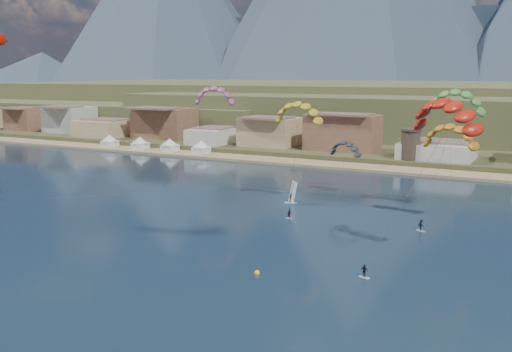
# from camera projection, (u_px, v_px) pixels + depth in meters

# --- Properties ---
(ground) EXTENTS (2400.00, 2400.00, 0.00)m
(ground) POSITION_uv_depth(u_px,v_px,m) (122.00, 310.00, 64.61)
(ground) COLOR black
(ground) RESTS_ON ground
(beach) EXTENTS (2200.00, 12.00, 0.90)m
(beach) POSITION_uv_depth(u_px,v_px,m) (384.00, 169.00, 157.06)
(beach) COLOR #A1875C
(beach) RESTS_ON ground
(town) EXTENTS (400.00, 24.00, 12.00)m
(town) POSITION_uv_depth(u_px,v_px,m) (275.00, 128.00, 187.89)
(town) COLOR silver
(town) RESTS_ON ground
(watchtower) EXTENTS (5.82, 5.82, 8.60)m
(watchtower) POSITION_uv_depth(u_px,v_px,m) (410.00, 144.00, 160.69)
(watchtower) COLOR #47382D
(watchtower) RESTS_ON ground
(beach_tents) EXTENTS (43.40, 6.40, 5.00)m
(beach_tents) POSITION_uv_depth(u_px,v_px,m) (154.00, 141.00, 191.21)
(beach_tents) COLOR white
(beach_tents) RESTS_ON ground
(kitesurfer_yellow) EXTENTS (10.07, 12.97, 22.14)m
(kitesurfer_yellow) POSITION_uv_depth(u_px,v_px,m) (298.00, 110.00, 112.29)
(kitesurfer_yellow) COLOR silver
(kitesurfer_yellow) RESTS_ON ground
(kitesurfer_orange) EXTENTS (13.72, 15.62, 24.70)m
(kitesurfer_orange) POSITION_uv_depth(u_px,v_px,m) (446.00, 111.00, 77.10)
(kitesurfer_orange) COLOR silver
(kitesurfer_orange) RESTS_ON ground
(kitesurfer_green) EXTENTS (10.70, 14.68, 24.65)m
(kitesurfer_green) POSITION_uv_depth(u_px,v_px,m) (455.00, 99.00, 102.25)
(kitesurfer_green) COLOR silver
(kitesurfer_green) RESTS_ON ground
(distant_kite_pink) EXTENTS (10.88, 7.46, 23.99)m
(distant_kite_pink) POSITION_uv_depth(u_px,v_px,m) (214.00, 92.00, 139.73)
(distant_kite_pink) COLOR #262626
(distant_kite_pink) RESTS_ON ground
(distant_kite_dark) EXTENTS (8.06, 6.36, 13.63)m
(distant_kite_dark) POSITION_uv_depth(u_px,v_px,m) (345.00, 146.00, 123.75)
(distant_kite_dark) COLOR #262626
(distant_kite_dark) RESTS_ON ground
(distant_kite_orange) EXTENTS (10.43, 6.94, 19.13)m
(distant_kite_orange) POSITION_uv_depth(u_px,v_px,m) (451.00, 132.00, 98.18)
(distant_kite_orange) COLOR #262626
(distant_kite_orange) RESTS_ON ground
(windsurfer) EXTENTS (2.58, 2.82, 4.43)m
(windsurfer) POSITION_uv_depth(u_px,v_px,m) (292.00, 196.00, 117.00)
(windsurfer) COLOR silver
(windsurfer) RESTS_ON ground
(buoy) EXTENTS (0.75, 0.75, 0.75)m
(buoy) POSITION_uv_depth(u_px,v_px,m) (257.00, 273.00, 76.17)
(buoy) COLOR yellow
(buoy) RESTS_ON ground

